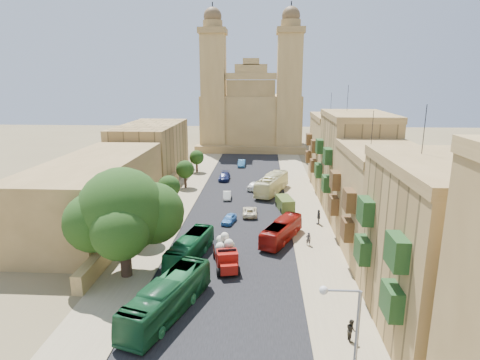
# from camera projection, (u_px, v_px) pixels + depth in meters

# --- Properties ---
(ground) EXTENTS (260.00, 260.00, 0.00)m
(ground) POSITION_uv_depth(u_px,v_px,m) (222.00, 301.00, 33.75)
(ground) COLOR brown
(road_surface) EXTENTS (14.00, 140.00, 0.01)m
(road_surface) POSITION_uv_depth(u_px,v_px,m) (242.00, 198.00, 62.79)
(road_surface) COLOR black
(road_surface) RESTS_ON ground
(sidewalk_east) EXTENTS (5.00, 140.00, 0.01)m
(sidewalk_east) POSITION_uv_depth(u_px,v_px,m) (302.00, 200.00, 62.25)
(sidewalk_east) COLOR #928160
(sidewalk_east) RESTS_ON ground
(sidewalk_west) EXTENTS (5.00, 140.00, 0.01)m
(sidewalk_west) POSITION_uv_depth(u_px,v_px,m) (182.00, 197.00, 63.34)
(sidewalk_west) COLOR #928160
(sidewalk_west) RESTS_ON ground
(kerb_east) EXTENTS (0.25, 140.00, 0.12)m
(kerb_east) POSITION_uv_depth(u_px,v_px,m) (286.00, 199.00, 62.38)
(kerb_east) COLOR #928160
(kerb_east) RESTS_ON ground
(kerb_west) EXTENTS (0.25, 140.00, 0.12)m
(kerb_west) POSITION_uv_depth(u_px,v_px,m) (197.00, 197.00, 63.18)
(kerb_west) COLOR #928160
(kerb_west) RESTS_ON ground
(townhouse_a) EXTENTS (9.00, 14.00, 16.40)m
(townhouse_a) POSITION_uv_depth(u_px,v_px,m) (440.00, 250.00, 28.37)
(townhouse_a) COLOR #A7844B
(townhouse_a) RESTS_ON ground
(townhouse_b) EXTENTS (9.00, 14.00, 14.90)m
(townhouse_b) POSITION_uv_depth(u_px,v_px,m) (383.00, 202.00, 42.10)
(townhouse_b) COLOR #9D7C46
(townhouse_b) RESTS_ON ground
(townhouse_c) EXTENTS (9.00, 14.00, 17.40)m
(townhouse_c) POSITION_uv_depth(u_px,v_px,m) (355.00, 163.00, 55.35)
(townhouse_c) COLOR #A7844B
(townhouse_c) RESTS_ON ground
(townhouse_d) EXTENTS (9.00, 14.00, 15.90)m
(townhouse_d) POSITION_uv_depth(u_px,v_px,m) (337.00, 151.00, 69.09)
(townhouse_d) COLOR #9D7C46
(townhouse_d) RESTS_ON ground
(west_wall) EXTENTS (1.00, 40.00, 1.80)m
(west_wall) POSITION_uv_depth(u_px,v_px,m) (144.00, 212.00, 53.61)
(west_wall) COLOR #9D7C46
(west_wall) RESTS_ON ground
(west_building_low) EXTENTS (10.00, 28.00, 8.40)m
(west_building_low) POSITION_uv_depth(u_px,v_px,m) (96.00, 192.00, 51.18)
(west_building_low) COLOR olive
(west_building_low) RESTS_ON ground
(west_building_mid) EXTENTS (10.00, 22.00, 10.00)m
(west_building_mid) POSITION_uv_depth(u_px,v_px,m) (151.00, 151.00, 76.16)
(west_building_mid) COLOR #A7844B
(west_building_mid) RESTS_ON ground
(church) EXTENTS (28.00, 22.50, 36.30)m
(church) POSITION_uv_depth(u_px,v_px,m) (252.00, 112.00, 107.54)
(church) COLOR #9D7C46
(church) RESTS_ON ground
(ficus_tree) EXTENTS (10.49, 9.65, 10.49)m
(ficus_tree) POSITION_uv_depth(u_px,v_px,m) (123.00, 214.00, 36.66)
(ficus_tree) COLOR #35231A
(ficus_tree) RESTS_ON ground
(street_tree_a) EXTENTS (3.64, 3.64, 5.60)m
(street_tree_a) POSITION_uv_depth(u_px,v_px,m) (144.00, 211.00, 45.02)
(street_tree_a) COLOR #35231A
(street_tree_a) RESTS_ON ground
(street_tree_b) EXTENTS (3.24, 3.24, 4.99)m
(street_tree_b) POSITION_uv_depth(u_px,v_px,m) (169.00, 187.00, 56.74)
(street_tree_b) COLOR #35231A
(street_tree_b) RESTS_ON ground
(street_tree_c) EXTENTS (3.11, 3.11, 4.78)m
(street_tree_c) POSITION_uv_depth(u_px,v_px,m) (185.00, 169.00, 68.40)
(street_tree_c) COLOR #35231A
(street_tree_c) RESTS_ON ground
(street_tree_d) EXTENTS (2.89, 2.89, 4.45)m
(street_tree_d) POSITION_uv_depth(u_px,v_px,m) (197.00, 158.00, 80.07)
(street_tree_d) COLOR #35231A
(street_tree_d) RESTS_ON ground
(streetlamp) EXTENTS (2.11, 0.44, 8.22)m
(streetlamp) POSITION_uv_depth(u_px,v_px,m) (347.00, 341.00, 20.42)
(streetlamp) COLOR gray
(streetlamp) RESTS_ON ground
(red_truck) EXTENTS (3.19, 5.84, 3.25)m
(red_truck) POSITION_uv_depth(u_px,v_px,m) (226.00, 253.00, 39.75)
(red_truck) COLOR maroon
(red_truck) RESTS_ON ground
(olive_pickup) EXTENTS (2.69, 4.58, 1.77)m
(olive_pickup) POSITION_uv_depth(u_px,v_px,m) (285.00, 204.00, 57.30)
(olive_pickup) COLOR #455720
(olive_pickup) RESTS_ON ground
(bus_green_south) EXTENTS (5.62, 10.89, 2.96)m
(bus_green_south) POSITION_uv_depth(u_px,v_px,m) (167.00, 298.00, 31.48)
(bus_green_south) COLOR #19542C
(bus_green_south) RESTS_ON ground
(bus_green_north) EXTENTS (3.97, 9.34, 2.53)m
(bus_green_north) POSITION_uv_depth(u_px,v_px,m) (190.00, 248.00, 41.29)
(bus_green_north) COLOR #156634
(bus_green_north) RESTS_ON ground
(bus_red_east) EXTENTS (5.34, 8.74, 2.41)m
(bus_red_east) POSITION_uv_depth(u_px,v_px,m) (282.00, 231.00, 46.11)
(bus_red_east) COLOR maroon
(bus_red_east) RESTS_ON ground
(bus_cream_east) EXTENTS (5.93, 11.11, 3.03)m
(bus_cream_east) POSITION_uv_depth(u_px,v_px,m) (272.00, 184.00, 65.61)
(bus_cream_east) COLOR #F5ECAF
(bus_cream_east) RESTS_ON ground
(car_blue_a) EXTENTS (2.08, 3.59, 1.15)m
(car_blue_a) POSITION_uv_depth(u_px,v_px,m) (229.00, 219.00, 51.92)
(car_blue_a) COLOR #387DC7
(car_blue_a) RESTS_ON ground
(car_white_a) EXTENTS (1.45, 3.53, 1.14)m
(car_white_a) POSITION_uv_depth(u_px,v_px,m) (227.00, 195.00, 62.45)
(car_white_a) COLOR silver
(car_white_a) RESTS_ON ground
(car_cream) EXTENTS (2.10, 4.27, 1.17)m
(car_cream) POSITION_uv_depth(u_px,v_px,m) (250.00, 211.00, 54.85)
(car_cream) COLOR beige
(car_cream) RESTS_ON ground
(car_dkblue) EXTENTS (1.97, 4.71, 1.36)m
(car_dkblue) POSITION_uv_depth(u_px,v_px,m) (224.00, 177.00, 74.09)
(car_dkblue) COLOR #141C4A
(car_dkblue) RESTS_ON ground
(car_white_b) EXTENTS (3.01, 4.49, 1.42)m
(car_white_b) POSITION_uv_depth(u_px,v_px,m) (255.00, 185.00, 67.74)
(car_white_b) COLOR white
(car_white_b) RESTS_ON ground
(car_blue_b) EXTENTS (1.48, 4.23, 1.39)m
(car_blue_b) POSITION_uv_depth(u_px,v_px,m) (242.00, 163.00, 85.80)
(car_blue_b) COLOR teal
(car_blue_b) RESTS_ON ground
(pedestrian_a) EXTENTS (0.57, 0.38, 1.54)m
(pedestrian_a) POSITION_uv_depth(u_px,v_px,m) (308.00, 239.00, 44.92)
(pedestrian_a) COLOR #2D2B2F
(pedestrian_a) RESTS_ON ground
(pedestrian_b) EXTENTS (0.76, 0.90, 1.64)m
(pedestrian_b) POSITION_uv_depth(u_px,v_px,m) (351.00, 330.00, 28.50)
(pedestrian_b) COLOR black
(pedestrian_b) RESTS_ON ground
(pedestrian_c) EXTENTS (0.55, 1.18, 1.97)m
(pedestrian_c) POSITION_uv_depth(u_px,v_px,m) (318.00, 217.00, 51.42)
(pedestrian_c) COLOR #323337
(pedestrian_c) RESTS_ON ground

